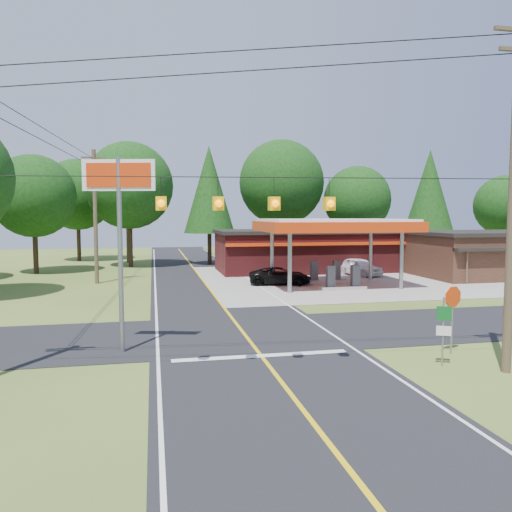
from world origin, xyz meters
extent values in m
plane|color=#436021|center=(0.00, 0.00, 0.00)|extent=(120.00, 120.00, 0.00)
cube|color=black|center=(0.00, 0.00, 0.01)|extent=(8.00, 120.00, 0.02)
cube|color=black|center=(0.00, 0.00, 0.01)|extent=(70.00, 7.00, 0.02)
cube|color=yellow|center=(0.00, 0.00, 0.03)|extent=(0.15, 110.00, 0.00)
cylinder|color=gray|center=(5.00, 10.50, 2.10)|extent=(0.28, 0.28, 4.20)
cylinder|color=gray|center=(5.00, 15.50, 2.10)|extent=(0.28, 0.28, 4.20)
cylinder|color=gray|center=(13.00, 10.50, 2.10)|extent=(0.28, 0.28, 4.20)
cylinder|color=gray|center=(13.00, 15.50, 2.10)|extent=(0.28, 0.28, 4.20)
cube|color=red|center=(9.00, 13.00, 4.35)|extent=(10.60, 7.40, 0.70)
cube|color=white|center=(9.00, 13.00, 4.75)|extent=(10.00, 7.00, 0.25)
cube|color=#9E9B93|center=(9.00, 11.20, 0.13)|extent=(3.20, 0.90, 0.22)
cube|color=#3F3F44|center=(8.10, 11.20, 0.95)|extent=(0.55, 0.45, 1.50)
cube|color=#3F3F44|center=(9.90, 11.20, 0.95)|extent=(0.55, 0.45, 1.50)
cube|color=#9E9B93|center=(9.00, 14.80, 0.13)|extent=(3.20, 0.90, 0.22)
cube|color=#3F3F44|center=(8.10, 14.80, 0.95)|extent=(0.55, 0.45, 1.50)
cube|color=#3F3F44|center=(9.90, 14.80, 0.95)|extent=(0.55, 0.45, 1.50)
cube|color=#5C1A1C|center=(10.00, 23.00, 1.75)|extent=(16.00, 7.00, 3.50)
cube|color=black|center=(10.00, 23.00, 3.65)|extent=(16.40, 7.40, 0.30)
cube|color=red|center=(10.00, 19.40, 2.70)|extent=(16.00, 0.50, 0.25)
cylinder|color=#473828|center=(-8.00, 18.00, 5.00)|extent=(0.30, 0.30, 10.00)
cube|color=#473828|center=(-8.00, 18.00, 9.40)|extent=(1.80, 0.12, 0.12)
cube|color=#473828|center=(-8.00, 18.00, 8.80)|extent=(1.40, 0.12, 0.12)
cylinder|color=#473828|center=(-6.50, 35.00, 4.75)|extent=(0.30, 0.30, 9.50)
cube|color=#F7B50D|center=(-3.55, -5.70, 5.50)|extent=(0.32, 0.32, 0.42)
cube|color=#F7B50D|center=(-1.85, -5.90, 5.50)|extent=(0.32, 0.32, 0.42)
cube|color=#F7B50D|center=(-0.15, -6.10, 5.50)|extent=(0.32, 0.32, 0.42)
cube|color=#F7B50D|center=(1.55, -6.30, 5.50)|extent=(0.32, 0.32, 0.42)
cylinder|color=#332316|center=(-14.00, 26.00, 1.98)|extent=(0.44, 0.44, 3.96)
sphere|color=black|center=(-14.00, 26.00, 6.82)|extent=(7.26, 7.26, 7.26)
cylinder|color=#332316|center=(-6.00, 30.00, 2.34)|extent=(0.44, 0.44, 4.68)
sphere|color=black|center=(-6.00, 30.00, 8.06)|extent=(8.58, 8.58, 8.58)
cylinder|color=#332316|center=(2.00, 31.00, 2.16)|extent=(0.44, 0.44, 4.32)
cone|color=black|center=(2.00, 31.00, 7.80)|extent=(5.28, 5.28, 9.00)
cylinder|color=#332316|center=(10.00, 32.00, 2.52)|extent=(0.44, 0.44, 5.04)
sphere|color=black|center=(10.00, 32.00, 8.68)|extent=(9.24, 9.24, 9.24)
cylinder|color=#332316|center=(18.00, 30.00, 1.98)|extent=(0.44, 0.44, 3.96)
sphere|color=black|center=(18.00, 30.00, 6.82)|extent=(7.26, 7.26, 7.26)
cylinder|color=#332316|center=(26.00, 29.00, 2.16)|extent=(0.44, 0.44, 4.32)
cone|color=black|center=(26.00, 29.00, 7.80)|extent=(5.28, 5.28, 9.00)
cylinder|color=#332316|center=(34.00, 27.00, 1.80)|extent=(0.44, 0.44, 3.60)
sphere|color=black|center=(34.00, 27.00, 6.20)|extent=(6.60, 6.60, 6.60)
cylinder|color=#332316|center=(-12.00, 38.00, 2.16)|extent=(0.44, 0.44, 4.32)
sphere|color=black|center=(-12.00, 38.00, 7.44)|extent=(7.92, 7.92, 7.92)
imported|color=black|center=(5.38, 14.50, 0.64)|extent=(5.45, 5.45, 1.28)
imported|color=white|center=(13.39, 18.57, 0.75)|extent=(5.73, 5.73, 1.51)
cylinder|color=gray|center=(-5.00, -2.00, 3.64)|extent=(0.18, 0.18, 7.28)
cube|color=white|center=(-5.00, -2.00, 6.61)|extent=(2.64, 0.75, 1.14)
cube|color=red|center=(-5.00, -2.05, 6.61)|extent=(2.32, 0.65, 0.88)
cylinder|color=gray|center=(7.00, -4.67, 1.22)|extent=(0.07, 0.07, 2.45)
cylinder|color=gray|center=(5.80, -6.00, 1.19)|extent=(0.06, 0.06, 2.38)
cube|color=#0C591E|center=(5.80, -6.04, 1.83)|extent=(0.46, 0.22, 0.49)
cube|color=white|center=(5.80, -6.04, 1.24)|extent=(0.46, 0.22, 0.32)
camera|label=1|loc=(-3.81, -21.03, 5.15)|focal=35.00mm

